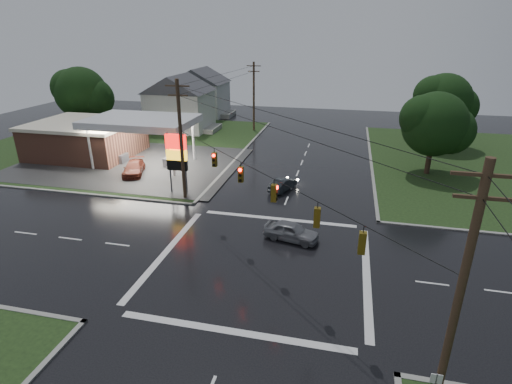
% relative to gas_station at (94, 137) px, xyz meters
% --- Properties ---
extents(ground, '(120.00, 120.00, 0.00)m').
position_rel_gas_station_xyz_m(ground, '(25.68, -19.70, -2.55)').
color(ground, black).
rests_on(ground, ground).
extents(grass_nw, '(36.00, 36.00, 0.08)m').
position_rel_gas_station_xyz_m(grass_nw, '(-0.32, 6.30, -2.51)').
color(grass_nw, black).
rests_on(grass_nw, ground).
extents(gas_station, '(26.20, 18.00, 5.60)m').
position_rel_gas_station_xyz_m(gas_station, '(0.00, 0.00, 0.00)').
color(gas_station, '#2D2D2D').
rests_on(gas_station, ground).
extents(pylon_sign, '(2.00, 0.35, 6.00)m').
position_rel_gas_station_xyz_m(pylon_sign, '(15.18, -9.20, 1.46)').
color(pylon_sign, '#59595E').
rests_on(pylon_sign, ground).
extents(utility_pole_nw, '(2.20, 0.32, 11.00)m').
position_rel_gas_station_xyz_m(utility_pole_nw, '(16.18, -10.20, 3.17)').
color(utility_pole_nw, '#382619').
rests_on(utility_pole_nw, ground).
extents(utility_pole_se, '(2.20, 0.32, 11.00)m').
position_rel_gas_station_xyz_m(utility_pole_se, '(35.18, -29.20, 3.17)').
color(utility_pole_se, '#382619').
rests_on(utility_pole_se, ground).
extents(utility_pole_n, '(2.20, 0.32, 10.50)m').
position_rel_gas_station_xyz_m(utility_pole_n, '(16.18, 18.30, 2.92)').
color(utility_pole_n, '#382619').
rests_on(utility_pole_n, ground).
extents(traffic_signals, '(26.87, 26.87, 1.47)m').
position_rel_gas_station_xyz_m(traffic_signals, '(25.69, -19.72, 3.93)').
color(traffic_signals, black).
rests_on(traffic_signals, ground).
extents(house_near, '(11.05, 8.48, 8.60)m').
position_rel_gas_station_xyz_m(house_near, '(4.73, 16.30, 1.86)').
color(house_near, silver).
rests_on(house_near, ground).
extents(house_far, '(11.05, 8.48, 8.60)m').
position_rel_gas_station_xyz_m(house_far, '(3.73, 28.30, 1.86)').
color(house_far, silver).
rests_on(house_far, ground).
extents(tree_nw_behind, '(8.93, 7.60, 10.00)m').
position_rel_gas_station_xyz_m(tree_nw_behind, '(-8.17, 10.29, 3.63)').
color(tree_nw_behind, black).
rests_on(tree_nw_behind, ground).
extents(tree_ne_near, '(7.99, 6.80, 8.98)m').
position_rel_gas_station_xyz_m(tree_ne_near, '(39.82, 2.29, 3.01)').
color(tree_ne_near, black).
rests_on(tree_ne_near, ground).
extents(tree_ne_far, '(8.46, 7.20, 9.80)m').
position_rel_gas_station_xyz_m(tree_ne_far, '(42.83, 14.29, 3.63)').
color(tree_ne_far, black).
rests_on(tree_ne_far, ground).
extents(car_north, '(2.52, 3.93, 1.22)m').
position_rel_gas_station_xyz_m(car_north, '(24.88, -6.11, -1.94)').
color(car_north, '#202428').
rests_on(car_north, ground).
extents(car_crossing, '(4.45, 2.56, 1.43)m').
position_rel_gas_station_xyz_m(car_crossing, '(27.20, -16.05, -1.83)').
color(car_crossing, slate).
rests_on(car_crossing, ground).
extents(car_pump, '(3.50, 5.26, 1.42)m').
position_rel_gas_station_xyz_m(car_pump, '(8.07, -5.09, -1.84)').
color(car_pump, maroon).
rests_on(car_pump, ground).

